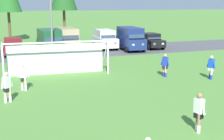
{
  "coord_description": "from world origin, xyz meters",
  "views": [
    {
      "loc": [
        -5.82,
        -5.89,
        5.13
      ],
      "look_at": [
        0.26,
        10.7,
        1.4
      ],
      "focal_mm": 51.08,
      "sensor_mm": 36.0,
      "label": 1
    }
  ],
  "objects_px": {
    "parked_car_slot_center_right": "(67,39)",
    "parked_car_slot_far_right": "(130,38)",
    "player_winger_right": "(23,77)",
    "parked_car_slot_center": "(50,41)",
    "parked_car_slot_end": "(151,41)",
    "soccer_goal": "(57,57)",
    "player_winger_left": "(211,67)",
    "parked_car_slot_center_left": "(13,46)",
    "parked_car_slot_right": "(105,39)",
    "soccer_ball": "(148,140)",
    "street_lamp": "(53,17)",
    "player_midfield_center": "(165,65)",
    "player_striker_near": "(7,87)",
    "player_defender_far": "(199,112)"
  },
  "relations": [
    {
      "from": "parked_car_slot_center_right",
      "to": "parked_car_slot_far_right",
      "type": "height_order",
      "value": "same"
    },
    {
      "from": "player_winger_right",
      "to": "parked_car_slot_center_right",
      "type": "relative_size",
      "value": 0.34
    },
    {
      "from": "parked_car_slot_center",
      "to": "parked_car_slot_end",
      "type": "height_order",
      "value": "parked_car_slot_center"
    },
    {
      "from": "parked_car_slot_far_right",
      "to": "parked_car_slot_end",
      "type": "relative_size",
      "value": 1.15
    },
    {
      "from": "parked_car_slot_center_right",
      "to": "soccer_goal",
      "type": "bearing_deg",
      "value": -106.13
    },
    {
      "from": "player_winger_left",
      "to": "parked_car_slot_end",
      "type": "height_order",
      "value": "parked_car_slot_end"
    },
    {
      "from": "parked_car_slot_center_left",
      "to": "parked_car_slot_right",
      "type": "relative_size",
      "value": 0.91
    },
    {
      "from": "parked_car_slot_center_left",
      "to": "parked_car_slot_end",
      "type": "bearing_deg",
      "value": -1.19
    },
    {
      "from": "parked_car_slot_end",
      "to": "parked_car_slot_far_right",
      "type": "bearing_deg",
      "value": -166.95
    },
    {
      "from": "soccer_ball",
      "to": "parked_car_slot_center_left",
      "type": "height_order",
      "value": "parked_car_slot_center_left"
    },
    {
      "from": "soccer_goal",
      "to": "parked_car_slot_center",
      "type": "distance_m",
      "value": 9.51
    },
    {
      "from": "street_lamp",
      "to": "parked_car_slot_right",
      "type": "bearing_deg",
      "value": 37.92
    },
    {
      "from": "player_winger_right",
      "to": "parked_car_slot_end",
      "type": "distance_m",
      "value": 20.62
    },
    {
      "from": "player_midfield_center",
      "to": "parked_car_slot_center_right",
      "type": "bearing_deg",
      "value": 105.15
    },
    {
      "from": "parked_car_slot_center_right",
      "to": "soccer_ball",
      "type": "bearing_deg",
      "value": -95.14
    },
    {
      "from": "parked_car_slot_center",
      "to": "player_midfield_center",
      "type": "bearing_deg",
      "value": -65.02
    },
    {
      "from": "soccer_ball",
      "to": "player_winger_left",
      "type": "distance_m",
      "value": 11.56
    },
    {
      "from": "player_striker_near",
      "to": "parked_car_slot_center_left",
      "type": "relative_size",
      "value": 0.39
    },
    {
      "from": "player_striker_near",
      "to": "parked_car_slot_far_right",
      "type": "xyz_separation_m",
      "value": [
        13.55,
        15.17,
        0.52
      ]
    },
    {
      "from": "player_defender_far",
      "to": "parked_car_slot_far_right",
      "type": "relative_size",
      "value": 0.33
    },
    {
      "from": "parked_car_slot_center_right",
      "to": "player_midfield_center",
      "type": "bearing_deg",
      "value": -74.85
    },
    {
      "from": "street_lamp",
      "to": "player_midfield_center",
      "type": "bearing_deg",
      "value": -57.93
    },
    {
      "from": "soccer_ball",
      "to": "player_winger_right",
      "type": "bearing_deg",
      "value": 112.0
    },
    {
      "from": "player_winger_left",
      "to": "parked_car_slot_center_right",
      "type": "xyz_separation_m",
      "value": [
        -6.47,
        16.02,
        0.52
      ]
    },
    {
      "from": "parked_car_slot_right",
      "to": "street_lamp",
      "type": "xyz_separation_m",
      "value": [
        -6.68,
        -5.2,
        2.8
      ]
    },
    {
      "from": "player_winger_right",
      "to": "parked_car_slot_center_left",
      "type": "relative_size",
      "value": 0.39
    },
    {
      "from": "player_winger_left",
      "to": "street_lamp",
      "type": "height_order",
      "value": "street_lamp"
    },
    {
      "from": "player_striker_near",
      "to": "player_defender_far",
      "type": "height_order",
      "value": "same"
    },
    {
      "from": "player_striker_near",
      "to": "player_winger_left",
      "type": "xyz_separation_m",
      "value": [
        13.3,
        0.68,
        0.0
      ]
    },
    {
      "from": "player_winger_left",
      "to": "player_winger_right",
      "type": "relative_size",
      "value": 1.0
    },
    {
      "from": "soccer_goal",
      "to": "player_winger_left",
      "type": "bearing_deg",
      "value": -27.98
    },
    {
      "from": "player_winger_right",
      "to": "soccer_ball",
      "type": "bearing_deg",
      "value": -68.0
    },
    {
      "from": "player_midfield_center",
      "to": "parked_car_slot_center_left",
      "type": "xyz_separation_m",
      "value": [
        -9.49,
        13.74,
        0.05
      ]
    },
    {
      "from": "parked_car_slot_center_right",
      "to": "player_winger_left",
      "type": "bearing_deg",
      "value": -68.02
    },
    {
      "from": "player_winger_left",
      "to": "parked_car_slot_center_left",
      "type": "relative_size",
      "value": 0.39
    },
    {
      "from": "soccer_ball",
      "to": "parked_car_slot_far_right",
      "type": "bearing_deg",
      "value": 68.26
    },
    {
      "from": "parked_car_slot_right",
      "to": "parked_car_slot_far_right",
      "type": "xyz_separation_m",
      "value": [
        2.24,
        -2.13,
        0.23
      ]
    },
    {
      "from": "player_defender_far",
      "to": "player_winger_left",
      "type": "bearing_deg",
      "value": 50.07
    },
    {
      "from": "player_winger_left",
      "to": "player_winger_right",
      "type": "bearing_deg",
      "value": 173.3
    },
    {
      "from": "player_midfield_center",
      "to": "parked_car_slot_far_right",
      "type": "bearing_deg",
      "value": 77.43
    },
    {
      "from": "soccer_goal",
      "to": "player_winger_left",
      "type": "distance_m",
      "value": 10.9
    },
    {
      "from": "soccer_ball",
      "to": "player_winger_right",
      "type": "xyz_separation_m",
      "value": [
        -3.69,
        9.14,
        0.71
      ]
    },
    {
      "from": "parked_car_slot_center_left",
      "to": "parked_car_slot_far_right",
      "type": "relative_size",
      "value": 0.86
    },
    {
      "from": "player_defender_far",
      "to": "parked_car_slot_center_right",
      "type": "relative_size",
      "value": 0.34
    },
    {
      "from": "player_winger_left",
      "to": "parked_car_slot_center_right",
      "type": "relative_size",
      "value": 0.34
    },
    {
      "from": "player_winger_left",
      "to": "player_defender_far",
      "type": "bearing_deg",
      "value": -129.93
    },
    {
      "from": "soccer_goal",
      "to": "player_midfield_center",
      "type": "xyz_separation_m",
      "value": [
        7.02,
        -3.38,
        -0.47
      ]
    },
    {
      "from": "parked_car_slot_center_left",
      "to": "player_winger_left",
      "type": "bearing_deg",
      "value": -51.99
    },
    {
      "from": "parked_car_slot_center",
      "to": "street_lamp",
      "type": "height_order",
      "value": "street_lamp"
    },
    {
      "from": "parked_car_slot_far_right",
      "to": "parked_car_slot_center",
      "type": "bearing_deg",
      "value": 179.56
    }
  ]
}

